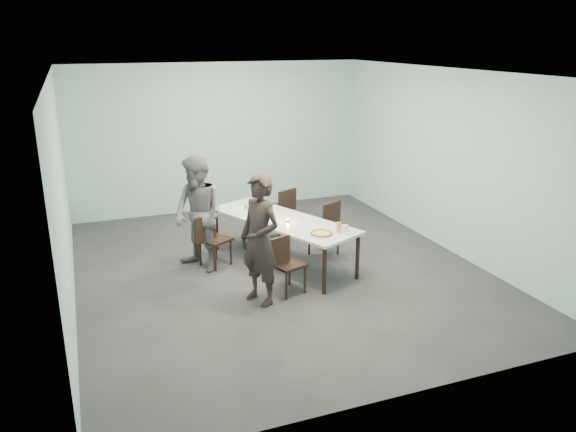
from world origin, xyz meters
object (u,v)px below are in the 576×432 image
object	(u,v)px
beer_glass	(339,227)
water_tumbler	(346,228)
table	(282,222)
chair_far_left	(211,237)
diner_far	(199,215)
side_plate	(316,227)
chair_far_right	(283,211)
tealight	(288,220)
diner_near	(260,240)
chair_near_right	(327,225)
chair_near_left	(284,261)
pizza	(321,234)
amber_tumbler	(246,207)

from	to	relation	value
beer_glass	water_tumbler	size ratio (longest dim) A/B	1.67
table	beer_glass	world-z (taller)	beer_glass
chair_far_left	diner_far	bearing A→B (deg)	157.87
table	side_plate	bearing A→B (deg)	-61.12
chair_far_right	beer_glass	size ratio (longest dim) A/B	5.80
diner_far	side_plate	distance (m)	1.79
table	tealight	xyz separation A→B (m)	(0.03, -0.16, 0.08)
water_tumbler	table	bearing A→B (deg)	127.66
diner_near	table	bearing A→B (deg)	121.11
table	tealight	size ratio (longest dim) A/B	48.95
side_plate	diner_near	bearing A→B (deg)	-151.13
chair_near_right	water_tumbler	size ratio (longest dim) A/B	9.67
chair_near_left	side_plate	xyz separation A→B (m)	(0.69, 0.48, 0.25)
chair_near_right	pizza	distance (m)	1.22
table	water_tumbler	bearing A→B (deg)	-52.34
diner_near	tealight	size ratio (longest dim) A/B	32.00
side_plate	tealight	xyz separation A→B (m)	(-0.29, 0.41, 0.02)
chair_near_right	side_plate	bearing A→B (deg)	28.78
diner_near	water_tumbler	distance (m)	1.45
diner_near	water_tumbler	world-z (taller)	diner_near
chair_near_right	pizza	bearing A→B (deg)	35.90
side_plate	water_tumbler	xyz separation A→B (m)	(0.35, -0.29, 0.04)
pizza	amber_tumbler	world-z (taller)	amber_tumbler
chair_far_left	chair_near_right	xyz separation A→B (m)	(1.93, -0.13, 0.00)
chair_near_right	pizza	size ratio (longest dim) A/B	2.56
chair_near_left	chair_far_left	world-z (taller)	same
tealight	chair_near_right	bearing A→B (deg)	20.46
chair_far_right	diner_far	bearing A→B (deg)	4.24
chair_near_right	amber_tumbler	xyz separation A→B (m)	(-1.23, 0.56, 0.29)
water_tumbler	diner_far	bearing A→B (deg)	150.29
diner_near	amber_tumbler	bearing A→B (deg)	142.75
chair_near_right	diner_near	bearing A→B (deg)	14.30
chair_far_right	diner_near	bearing A→B (deg)	39.32
chair_near_right	diner_near	distance (m)	2.10
chair_far_left	pizza	bearing A→B (deg)	-70.77
side_plate	water_tumbler	size ratio (longest dim) A/B	2.00
table	chair_near_right	bearing A→B (deg)	9.55
diner_far	side_plate	world-z (taller)	diner_far
table	diner_near	bearing A→B (deg)	-122.79
tealight	diner_far	bearing A→B (deg)	162.76
diner_far	amber_tumbler	size ratio (longest dim) A/B	22.29
chair_near_left	diner_near	distance (m)	0.55
chair_near_left	side_plate	bearing A→B (deg)	15.75
chair_far_left	amber_tumbler	world-z (taller)	chair_far_left
side_plate	tealight	size ratio (longest dim) A/B	3.21
side_plate	beer_glass	distance (m)	0.39
chair_near_left	water_tumbler	bearing A→B (deg)	-8.59
chair_far_left	tealight	world-z (taller)	chair_far_left
table	chair_near_right	xyz separation A→B (m)	(0.84, 0.14, -0.19)
pizza	tealight	size ratio (longest dim) A/B	6.07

